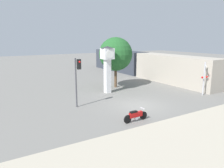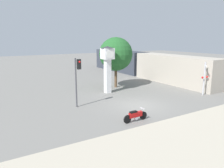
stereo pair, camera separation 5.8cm
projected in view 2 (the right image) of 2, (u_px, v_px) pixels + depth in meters
ground_plane at (139, 105)px, 18.14m from camera, size 120.00×120.00×0.00m
sidewalk_strip at (211, 135)px, 12.54m from camera, size 36.00×6.00×0.10m
motorcycle at (135, 116)px, 14.59m from camera, size 1.90×0.41×0.84m
clock_tower at (108, 62)px, 21.72m from camera, size 1.28×1.28×4.71m
freight_train at (143, 64)px, 31.99m from camera, size 2.80×24.30×3.40m
traffic_light at (77, 74)px, 17.26m from camera, size 0.50×0.35×3.96m
railroad_crossing_signal at (204, 77)px, 21.08m from camera, size 0.90×0.82×3.24m
street_tree at (116, 54)px, 24.12m from camera, size 3.71×3.71×5.60m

